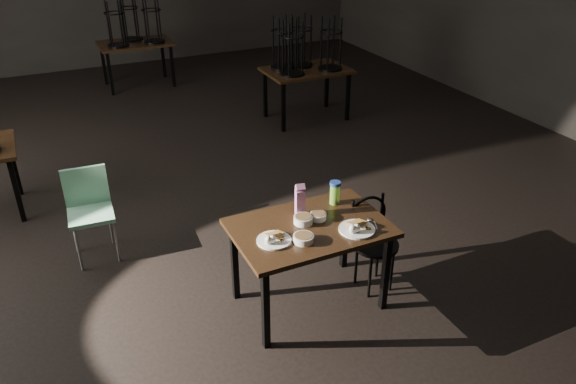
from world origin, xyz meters
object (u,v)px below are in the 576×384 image
main_table (310,234)px  school_chair (89,206)px  juice_carton (300,201)px  water_bottle (335,192)px  bentwood_chair (372,236)px

main_table → school_chair: size_ratio=1.42×
juice_carton → water_bottle: juice_carton is taller
main_table → school_chair: (-1.48, 1.50, -0.16)m
water_bottle → school_chair: water_bottle is taller
juice_carton → school_chair: (-1.48, 1.32, -0.37)m
bentwood_chair → main_table: bearing=-178.1°
water_bottle → bentwood_chair: 0.50m
main_table → school_chair: bearing=134.6°
bentwood_chair → school_chair: 2.55m
main_table → juice_carton: (-0.00, 0.18, 0.21)m
main_table → bentwood_chair: (0.60, 0.01, -0.19)m
school_chair → bentwood_chair: bearing=-31.7°
water_bottle → bentwood_chair: bearing=-39.5°
main_table → juice_carton: bearing=90.1°
water_bottle → bentwood_chair: water_bottle is taller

